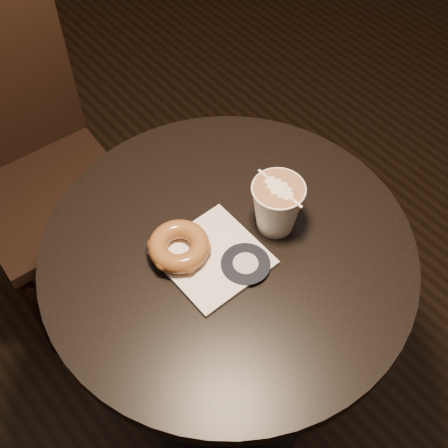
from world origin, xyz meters
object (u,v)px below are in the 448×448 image
object	(u,v)px
pastry_bag	(213,258)
latte_cup	(277,207)
chair	(25,149)
cafe_table	(228,302)
doughnut	(179,246)

from	to	relation	value
pastry_bag	latte_cup	xyz separation A→B (m)	(0.14, -0.01, 0.05)
chair	latte_cup	xyz separation A→B (m)	(0.21, -0.69, 0.26)
chair	pastry_bag	world-z (taller)	chair
cafe_table	latte_cup	bearing A→B (deg)	-7.01
chair	pastry_bag	size ratio (longest dim) A/B	5.63
cafe_table	latte_cup	distance (m)	0.28
doughnut	latte_cup	distance (m)	0.19
chair	latte_cup	distance (m)	0.76
chair	pastry_bag	xyz separation A→B (m)	(0.07, -0.67, 0.21)
chair	doughnut	xyz separation A→B (m)	(0.03, -0.62, 0.24)
latte_cup	cafe_table	bearing A→B (deg)	172.99
chair	cafe_table	bearing A→B (deg)	-76.82
doughnut	latte_cup	bearing A→B (deg)	-18.94
doughnut	latte_cup	xyz separation A→B (m)	(0.18, -0.06, 0.03)
cafe_table	doughnut	world-z (taller)	doughnut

